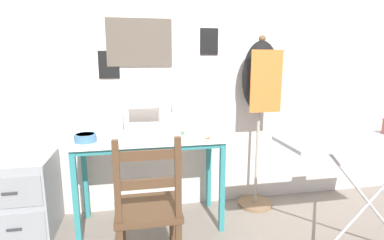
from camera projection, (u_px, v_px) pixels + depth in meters
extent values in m
cube|color=silver|center=(146.00, 70.00, 2.59)|extent=(10.00, 0.05, 2.55)
cube|color=brown|center=(139.00, 43.00, 2.51)|extent=(0.54, 0.02, 0.40)
cube|color=black|center=(109.00, 65.00, 2.50)|extent=(0.17, 0.01, 0.23)
cube|color=black|center=(209.00, 42.00, 2.62)|extent=(0.16, 0.01, 0.23)
cube|color=silver|center=(149.00, 137.00, 2.39)|extent=(1.18, 0.51, 0.02)
cube|color=teal|center=(151.00, 149.00, 2.19)|extent=(1.10, 0.03, 0.04)
cube|color=teal|center=(76.00, 200.00, 2.16)|extent=(0.04, 0.04, 0.74)
cube|color=teal|center=(222.00, 188.00, 2.36)|extent=(0.04, 0.04, 0.74)
cube|color=teal|center=(85.00, 177.00, 2.57)|extent=(0.04, 0.04, 0.74)
cube|color=teal|center=(209.00, 168.00, 2.78)|extent=(0.04, 0.04, 0.74)
cube|color=white|center=(148.00, 129.00, 2.45)|extent=(0.37, 0.18, 0.08)
cube|color=white|center=(165.00, 110.00, 2.44)|extent=(0.09, 0.15, 0.23)
cube|color=white|center=(144.00, 101.00, 2.39)|extent=(0.33, 0.13, 0.07)
cube|color=white|center=(126.00, 115.00, 2.39)|extent=(0.04, 0.10, 0.16)
cylinder|color=#B22D2D|center=(171.00, 110.00, 2.45)|extent=(0.02, 0.06, 0.06)
cylinder|color=#99999E|center=(164.00, 94.00, 2.42)|extent=(0.01, 0.01, 0.02)
cylinder|color=teal|center=(85.00, 138.00, 2.21)|extent=(0.16, 0.16, 0.06)
cylinder|color=#243D54|center=(85.00, 134.00, 2.20)|extent=(0.13, 0.13, 0.01)
cube|color=silver|center=(210.00, 136.00, 2.36)|extent=(0.06, 0.09, 0.00)
cube|color=silver|center=(212.00, 137.00, 2.35)|extent=(0.08, 0.08, 0.00)
torus|color=#DB511E|center=(208.00, 138.00, 2.29)|extent=(0.03, 0.03, 0.01)
torus|color=#DB511E|center=(207.00, 138.00, 2.30)|extent=(0.03, 0.03, 0.01)
cylinder|color=silver|center=(176.00, 131.00, 2.46)|extent=(0.02, 0.02, 0.03)
cylinder|color=beige|center=(176.00, 130.00, 2.46)|extent=(0.03, 0.03, 0.00)
cylinder|color=beige|center=(176.00, 133.00, 2.46)|extent=(0.03, 0.03, 0.00)
cylinder|color=green|center=(183.00, 133.00, 2.41)|extent=(0.03, 0.03, 0.03)
cylinder|color=beige|center=(183.00, 131.00, 2.41)|extent=(0.04, 0.04, 0.00)
cylinder|color=beige|center=(183.00, 135.00, 2.42)|extent=(0.04, 0.04, 0.00)
cube|color=#513823|center=(148.00, 209.00, 1.88)|extent=(0.40, 0.38, 0.04)
cube|color=#513823|center=(123.00, 231.00, 2.05)|extent=(0.04, 0.04, 0.42)
cube|color=#513823|center=(172.00, 226.00, 2.12)|extent=(0.04, 0.04, 0.42)
cube|color=#513823|center=(117.00, 182.00, 1.65)|extent=(0.04, 0.04, 0.48)
cube|color=#513823|center=(178.00, 178.00, 1.71)|extent=(0.04, 0.04, 0.48)
cube|color=#513823|center=(147.00, 155.00, 1.65)|extent=(0.34, 0.02, 0.06)
cube|color=#513823|center=(148.00, 184.00, 1.68)|extent=(0.34, 0.02, 0.06)
cube|color=#93999E|center=(24.00, 197.00, 2.33)|extent=(0.45, 0.46, 0.63)
cube|color=gray|center=(10.00, 193.00, 2.08)|extent=(0.41, 0.01, 0.23)
cube|color=#333338|center=(9.00, 194.00, 2.07)|extent=(0.10, 0.01, 0.02)
cube|color=gray|center=(15.00, 229.00, 2.14)|extent=(0.41, 0.01, 0.23)
cube|color=#333338|center=(14.00, 230.00, 2.13)|extent=(0.10, 0.01, 0.02)
cylinder|color=#846647|center=(255.00, 203.00, 2.86)|extent=(0.32, 0.32, 0.03)
cylinder|color=#ADA89E|center=(257.00, 153.00, 2.76)|extent=(0.03, 0.03, 0.97)
ellipsoid|color=black|center=(260.00, 77.00, 2.62)|extent=(0.33, 0.24, 0.62)
sphere|color=brown|center=(262.00, 39.00, 2.55)|extent=(0.06, 0.06, 0.06)
cube|color=orange|center=(266.00, 82.00, 2.51)|extent=(0.28, 0.01, 0.52)
cube|color=#ADB2B7|center=(377.00, 140.00, 1.91)|extent=(1.27, 0.35, 0.02)
cylinder|color=#B7B7BC|center=(369.00, 203.00, 2.00)|extent=(0.78, 0.02, 0.86)
cylinder|color=#B7B7BC|center=(369.00, 203.00, 2.00)|extent=(0.78, 0.02, 0.86)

